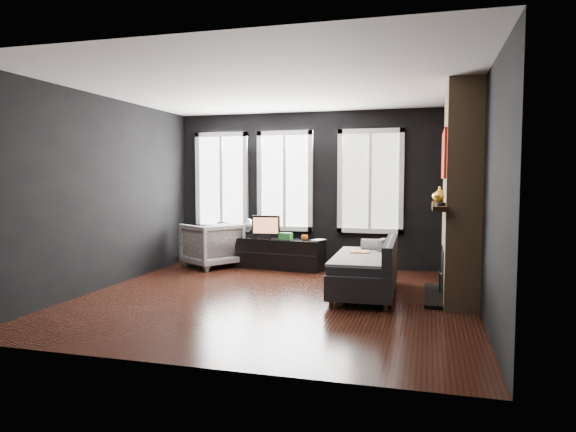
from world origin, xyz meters
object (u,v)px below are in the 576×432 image
(sofa, at_px, (365,266))
(mantel_vase, at_px, (440,194))
(armchair, at_px, (212,242))
(mug, at_px, (305,237))
(book, at_px, (315,233))
(media_console, at_px, (280,254))
(monitor, at_px, (266,225))

(sofa, xyz_separation_m, mantel_vase, (0.95, 0.53, 0.95))
(armchair, height_order, mug, armchair)
(armchair, relative_size, book, 3.78)
(media_console, relative_size, monitor, 2.98)
(sofa, height_order, book, sofa)
(mantel_vase, bearing_deg, media_console, 157.87)
(armchair, height_order, media_console, armchair)
(sofa, distance_m, mug, 1.93)
(armchair, distance_m, monitor, 1.01)
(mug, bearing_deg, book, 13.59)
(sofa, bearing_deg, mantel_vase, 27.96)
(armchair, bearing_deg, monitor, 132.76)
(media_console, relative_size, mug, 13.31)
(sofa, relative_size, armchair, 2.05)
(sofa, relative_size, mug, 15.64)
(book, distance_m, mantel_vase, 2.33)
(sofa, distance_m, armchair, 3.18)
(mug, relative_size, mantel_vase, 0.54)
(mug, bearing_deg, monitor, 174.82)
(mantel_vase, bearing_deg, armchair, 166.63)
(sofa, height_order, monitor, monitor)
(mug, xyz_separation_m, book, (0.17, 0.04, 0.06))
(sofa, bearing_deg, media_console, 134.59)
(mug, distance_m, mantel_vase, 2.47)
(sofa, distance_m, book, 1.87)
(book, bearing_deg, media_console, 177.24)
(book, relative_size, mantel_vase, 1.08)
(book, bearing_deg, mug, -166.41)
(sofa, xyz_separation_m, armchair, (-2.84, 1.43, 0.05))
(media_console, height_order, mantel_vase, mantel_vase)
(media_console, bearing_deg, sofa, -36.99)
(media_console, bearing_deg, mantel_vase, -15.01)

